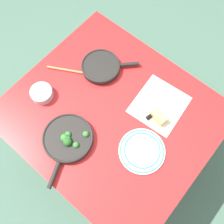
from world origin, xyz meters
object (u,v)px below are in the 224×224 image
at_px(wooden_spoon, 81,72).
at_px(dinner_plate_stack, 142,151).
at_px(skillet_eggs, 101,67).
at_px(grater_knife, 157,111).
at_px(prep_bowl_steel, 42,93).
at_px(skillet_broccoli, 68,139).
at_px(cheese_block, 159,116).

bearing_deg(wooden_spoon, dinner_plate_stack, -43.22).
height_order(skillet_eggs, wooden_spoon, skillet_eggs).
xyz_separation_m(grater_knife, prep_bowl_steel, (-0.59, -0.36, 0.02)).
height_order(skillet_eggs, prep_bowl_steel, prep_bowl_steel).
relative_size(skillet_broccoli, grater_knife, 1.74).
xyz_separation_m(skillet_broccoli, skillet_eggs, (-0.17, 0.47, -0.00)).
bearing_deg(grater_knife, cheese_block, -123.66).
bearing_deg(skillet_eggs, skillet_broccoli, -116.28).
relative_size(cheese_block, prep_bowl_steel, 0.79).
xyz_separation_m(skillet_broccoli, grater_knife, (0.28, 0.46, -0.02)).
relative_size(skillet_broccoli, dinner_plate_stack, 1.56).
bearing_deg(skillet_eggs, wooden_spoon, -171.37).
bearing_deg(wooden_spoon, grater_knife, -18.53).
bearing_deg(prep_bowl_steel, grater_knife, 31.56).
relative_size(skillet_broccoli, skillet_eggs, 1.34).
height_order(grater_knife, cheese_block, cheese_block).
xyz_separation_m(wooden_spoon, dinner_plate_stack, (0.59, -0.15, 0.00)).
bearing_deg(skillet_broccoli, wooden_spoon, -169.41).
xyz_separation_m(skillet_broccoli, prep_bowl_steel, (-0.31, 0.10, 0.00)).
relative_size(skillet_broccoli, prep_bowl_steel, 3.07).
bearing_deg(grater_knife, skillet_broccoli, 162.43).
bearing_deg(prep_bowl_steel, skillet_eggs, 68.29).
xyz_separation_m(grater_knife, dinner_plate_stack, (0.08, -0.25, 0.00)).
distance_m(skillet_eggs, wooden_spoon, 0.13).
distance_m(wooden_spoon, prep_bowl_steel, 0.27).
relative_size(wooden_spoon, dinner_plate_stack, 1.24).
xyz_separation_m(skillet_broccoli, dinner_plate_stack, (0.35, 0.22, -0.01)).
relative_size(skillet_broccoli, cheese_block, 3.87).
bearing_deg(prep_bowl_steel, cheese_block, 28.36).
height_order(skillet_broccoli, cheese_block, skillet_broccoli).
bearing_deg(grater_knife, prep_bowl_steel, 134.81).
bearing_deg(skillet_eggs, cheese_block, -50.22).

